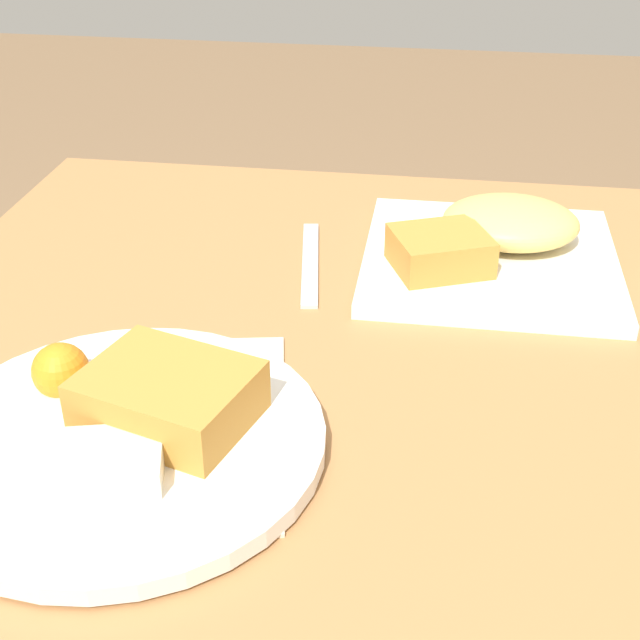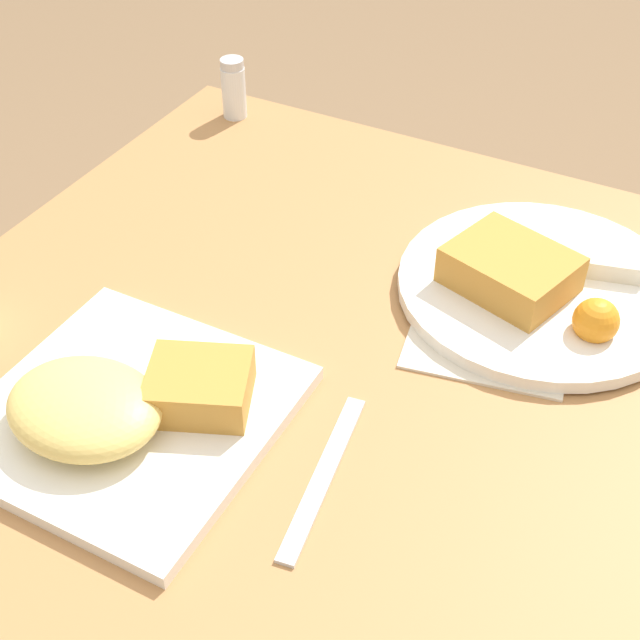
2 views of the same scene
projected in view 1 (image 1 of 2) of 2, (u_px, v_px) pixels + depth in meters
dining_table at (346, 434)px, 0.82m from camera, size 0.84×0.81×0.71m
menu_card at (183, 425)px, 0.67m from camera, size 0.19×0.26×0.00m
plate_square_near at (491, 244)px, 0.89m from camera, size 0.25×0.25×0.06m
plate_oval_far at (127, 429)px, 0.64m from camera, size 0.29×0.29×0.05m
butter_knife at (310, 263)px, 0.90m from camera, size 0.04×0.18×0.00m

